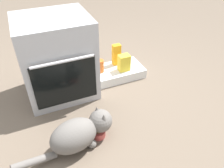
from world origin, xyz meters
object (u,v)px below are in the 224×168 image
object	(u,v)px
pantry_cabinet	(118,72)
juice_carton	(116,55)
snack_bag	(124,63)
food_bowl	(98,133)
cat	(79,133)
oven	(57,58)
sauce_jar	(100,66)

from	to	relation	value
pantry_cabinet	juice_carton	size ratio (longest dim) A/B	2.30
snack_bag	juice_carton	world-z (taller)	juice_carton
food_bowl	pantry_cabinet	bearing A→B (deg)	55.08
pantry_cabinet	juice_carton	xyz separation A→B (m)	(0.02, 0.09, 0.17)
snack_bag	juice_carton	size ratio (longest dim) A/B	0.75
cat	juice_carton	bearing A→B (deg)	39.87
oven	cat	world-z (taller)	oven
sauce_jar	oven	bearing A→B (deg)	-175.53
food_bowl	juice_carton	bearing A→B (deg)	57.29
oven	pantry_cabinet	xyz separation A→B (m)	(0.64, 0.02, -0.34)
oven	snack_bag	size ratio (longest dim) A/B	4.36
juice_carton	cat	bearing A→B (deg)	-128.84
snack_bag	juice_carton	bearing A→B (deg)	99.74
juice_carton	sauce_jar	bearing A→B (deg)	-160.99
oven	juice_carton	world-z (taller)	oven
sauce_jar	juice_carton	world-z (taller)	juice_carton
sauce_jar	food_bowl	bearing A→B (deg)	-112.04
sauce_jar	snack_bag	world-z (taller)	snack_bag
oven	cat	bearing A→B (deg)	-91.79
pantry_cabinet	oven	bearing A→B (deg)	-178.21
food_bowl	sauce_jar	world-z (taller)	sauce_jar
oven	cat	size ratio (longest dim) A/B	0.99
food_bowl	snack_bag	bearing A→B (deg)	50.69
pantry_cabinet	food_bowl	bearing A→B (deg)	-124.92
cat	sauce_jar	bearing A→B (deg)	48.00
food_bowl	juice_carton	xyz separation A→B (m)	(0.52, 0.82, 0.19)
oven	pantry_cabinet	size ratio (longest dim) A/B	1.42
oven	cat	distance (m)	0.78
oven	sauce_jar	distance (m)	0.49
snack_bag	sauce_jar	bearing A→B (deg)	164.79
juice_carton	oven	bearing A→B (deg)	-170.40
food_bowl	cat	distance (m)	0.19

